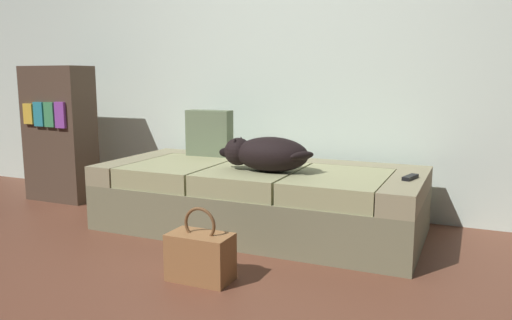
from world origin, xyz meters
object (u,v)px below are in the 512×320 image
(throw_pillow, at_px, (209,133))
(handbag, at_px, (200,256))
(couch, at_px, (259,198))
(dog_dark, at_px, (266,154))
(bookshelf, at_px, (60,134))
(tv_remote, at_px, (410,177))

(throw_pillow, distance_m, handbag, 1.41)
(throw_pillow, relative_size, handbag, 0.90)
(couch, xyz_separation_m, dog_dark, (0.10, -0.14, 0.33))
(couch, bearing_deg, handbag, -85.24)
(couch, relative_size, bookshelf, 1.91)
(tv_remote, distance_m, throw_pillow, 1.53)
(couch, distance_m, handbag, 0.92)
(dog_dark, bearing_deg, throw_pillow, 146.85)
(couch, xyz_separation_m, tv_remote, (0.97, -0.04, 0.23))
(tv_remote, bearing_deg, handbag, -121.18)
(couch, relative_size, handbag, 5.56)
(couch, distance_m, throw_pillow, 0.71)
(couch, height_order, handbag, couch)
(throw_pillow, distance_m, bookshelf, 1.33)
(tv_remote, bearing_deg, bookshelf, -168.63)
(tv_remote, relative_size, throw_pillow, 0.44)
(dog_dark, distance_m, throw_pillow, 0.75)
(handbag, height_order, bookshelf, bookshelf)
(dog_dark, bearing_deg, bookshelf, 172.66)
(handbag, bearing_deg, dog_dark, 87.93)
(tv_remote, bearing_deg, throw_pillow, -177.26)
(handbag, bearing_deg, bookshelf, 151.90)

